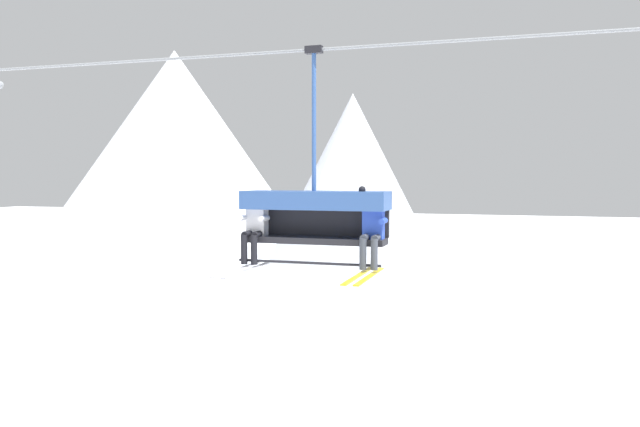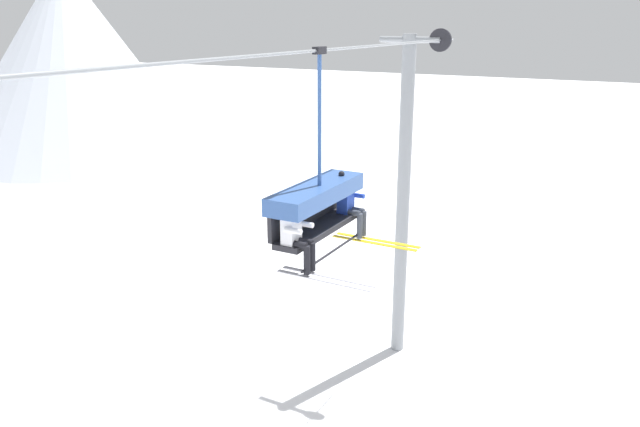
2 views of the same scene
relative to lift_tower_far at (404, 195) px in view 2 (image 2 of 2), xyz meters
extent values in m
cone|color=silver|center=(15.16, 30.50, 1.86)|extent=(17.66, 17.66, 13.06)
cylinder|color=gray|center=(0.00, 0.02, -0.23)|extent=(0.36, 0.36, 8.88)
cylinder|color=gray|center=(0.00, 0.02, 4.06)|extent=(0.16, 1.60, 0.16)
cylinder|color=black|center=(0.00, -0.78, 4.06)|extent=(0.08, 0.56, 0.56)
cylinder|color=gray|center=(-7.02, -0.78, 4.06)|extent=(16.04, 0.05, 0.05)
cube|color=#232328|center=(-6.20, -0.78, 0.99)|extent=(2.37, 0.48, 0.10)
cube|color=#232328|center=(-6.20, -0.50, 1.27)|extent=(2.37, 0.08, 0.45)
cube|color=#335699|center=(-6.20, -0.72, 1.64)|extent=(2.42, 0.68, 0.30)
cylinder|color=black|center=(-6.20, -1.10, 0.66)|extent=(2.37, 0.04, 0.04)
cylinder|color=#335699|center=(-6.20, -0.78, 2.90)|extent=(0.07, 0.07, 2.22)
cube|color=black|center=(-6.20, -0.78, 4.06)|extent=(0.28, 0.12, 0.12)
cube|color=silver|center=(-7.19, -0.80, 1.30)|extent=(0.32, 0.22, 0.52)
sphere|color=silver|center=(-7.19, -0.80, 1.66)|extent=(0.22, 0.22, 0.22)
ellipsoid|color=black|center=(-7.19, -0.90, 1.66)|extent=(0.17, 0.04, 0.08)
cylinder|color=black|center=(-7.28, -0.97, 1.08)|extent=(0.11, 0.34, 0.11)
cylinder|color=black|center=(-7.10, -0.97, 1.08)|extent=(0.11, 0.34, 0.11)
cylinder|color=black|center=(-7.28, -1.14, 0.84)|extent=(0.11, 0.11, 0.48)
cylinder|color=black|center=(-7.10, -1.14, 0.84)|extent=(0.11, 0.11, 0.48)
cube|color=#B2B2BC|center=(-7.28, -1.44, 0.55)|extent=(0.09, 1.70, 0.02)
cube|color=#B2B2BC|center=(-7.10, -1.44, 0.55)|extent=(0.09, 1.70, 0.02)
cylinder|color=silver|center=(-7.38, -0.95, 1.34)|extent=(0.09, 0.30, 0.09)
cylinder|color=silver|center=(-7.00, -0.95, 1.34)|extent=(0.09, 0.30, 0.09)
cube|color=#2847B7|center=(-5.20, -0.80, 1.30)|extent=(0.32, 0.22, 0.52)
sphere|color=black|center=(-5.20, -0.80, 1.66)|extent=(0.22, 0.22, 0.22)
ellipsoid|color=black|center=(-5.20, -0.90, 1.66)|extent=(0.17, 0.04, 0.08)
cylinder|color=#3D424C|center=(-5.29, -0.97, 1.08)|extent=(0.11, 0.34, 0.11)
cylinder|color=#3D424C|center=(-5.11, -0.97, 1.08)|extent=(0.11, 0.34, 0.11)
cylinder|color=#3D424C|center=(-5.29, -1.14, 0.84)|extent=(0.11, 0.11, 0.48)
cylinder|color=#3D424C|center=(-5.11, -1.14, 0.84)|extent=(0.11, 0.11, 0.48)
cube|color=gold|center=(-5.29, -1.44, 0.55)|extent=(0.09, 1.70, 0.02)
cube|color=gold|center=(-5.11, -1.44, 0.55)|extent=(0.09, 1.70, 0.02)
cylinder|color=#2847B7|center=(-5.39, -0.80, 1.65)|extent=(0.09, 0.09, 0.30)
sphere|color=black|center=(-5.39, -0.80, 1.82)|extent=(0.11, 0.11, 0.11)
cylinder|color=#2847B7|center=(-5.01, -0.95, 1.34)|extent=(0.09, 0.30, 0.09)
camera|label=1|loc=(-3.07, -10.41, 2.04)|focal=35.00mm
camera|label=2|loc=(-15.36, -5.80, 4.53)|focal=35.00mm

